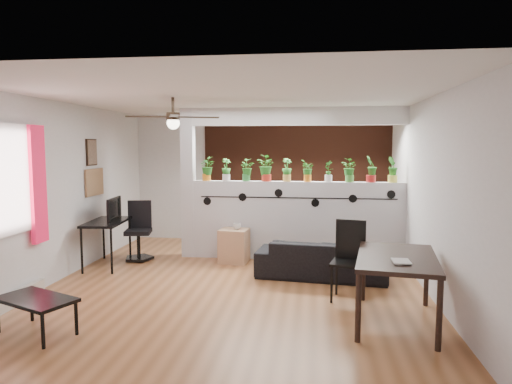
% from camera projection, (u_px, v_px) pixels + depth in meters
% --- Properties ---
extents(room_shell, '(6.30, 7.10, 2.90)m').
position_uv_depth(room_shell, '(236.00, 193.00, 6.39)').
color(room_shell, brown).
rests_on(room_shell, ground).
extents(partition_wall, '(3.60, 0.18, 1.35)m').
position_uv_depth(partition_wall, '(297.00, 221.00, 7.84)').
color(partition_wall, '#BCBCC1').
rests_on(partition_wall, ground).
extents(ceiling_header, '(3.60, 0.18, 0.30)m').
position_uv_depth(ceiling_header, '(298.00, 116.00, 7.66)').
color(ceiling_header, silver).
rests_on(ceiling_header, room_shell).
extents(pier_column, '(0.22, 0.20, 2.60)m').
position_uv_depth(pier_column, '(188.00, 183.00, 8.01)').
color(pier_column, '#BCBCC1').
rests_on(pier_column, ground).
extents(brick_panel, '(3.90, 0.05, 2.60)m').
position_uv_depth(brick_panel, '(300.00, 178.00, 9.22)').
color(brick_panel, '#A0492E').
rests_on(brick_panel, ground).
extents(vine_decal, '(3.31, 0.01, 0.30)m').
position_uv_depth(vine_decal, '(297.00, 198.00, 7.70)').
color(vine_decal, black).
rests_on(vine_decal, partition_wall).
extents(window_assembly, '(0.09, 1.30, 1.55)m').
position_uv_depth(window_assembly, '(11.00, 183.00, 5.50)').
color(window_assembly, white).
rests_on(window_assembly, room_shell).
extents(baseboard_heater, '(0.08, 1.00, 0.18)m').
position_uv_depth(baseboard_heater, '(18.00, 297.00, 5.64)').
color(baseboard_heater, beige).
rests_on(baseboard_heater, ground).
extents(corkboard, '(0.03, 0.60, 0.45)m').
position_uv_depth(corkboard, '(94.00, 182.00, 7.64)').
color(corkboard, brown).
rests_on(corkboard, room_shell).
extents(framed_art, '(0.03, 0.34, 0.44)m').
position_uv_depth(framed_art, '(92.00, 152.00, 7.54)').
color(framed_art, '#8C7259').
rests_on(framed_art, room_shell).
extents(ceiling_fan, '(1.19, 1.19, 0.43)m').
position_uv_depth(ceiling_fan, '(173.00, 119.00, 6.09)').
color(ceiling_fan, black).
rests_on(ceiling_fan, room_shell).
extents(potted_plant_0, '(0.26, 0.27, 0.42)m').
position_uv_depth(potted_plant_0, '(206.00, 168.00, 7.94)').
color(potted_plant_0, orange).
rests_on(potted_plant_0, partition_wall).
extents(potted_plant_1, '(0.25, 0.24, 0.39)m').
position_uv_depth(potted_plant_1, '(226.00, 169.00, 7.90)').
color(potted_plant_1, silver).
rests_on(potted_plant_1, partition_wall).
extents(potted_plant_2, '(0.24, 0.23, 0.38)m').
position_uv_depth(potted_plant_2, '(246.00, 169.00, 7.86)').
color(potted_plant_2, '#2F8239').
rests_on(potted_plant_2, partition_wall).
extents(potted_plant_3, '(0.30, 0.29, 0.46)m').
position_uv_depth(potted_plant_3, '(266.00, 167.00, 7.81)').
color(potted_plant_3, red).
rests_on(potted_plant_3, partition_wall).
extents(potted_plant_4, '(0.25, 0.24, 0.40)m').
position_uv_depth(potted_plant_4, '(287.00, 169.00, 7.77)').
color(potted_plant_4, gold).
rests_on(potted_plant_4, partition_wall).
extents(potted_plant_5, '(0.16, 0.19, 0.37)m').
position_uv_depth(potted_plant_5, '(308.00, 170.00, 7.73)').
color(potted_plant_5, orange).
rests_on(potted_plant_5, partition_wall).
extents(potted_plant_6, '(0.23, 0.22, 0.36)m').
position_uv_depth(potted_plant_6, '(329.00, 170.00, 7.68)').
color(potted_plant_6, silver).
rests_on(potted_plant_6, partition_wall).
extents(potted_plant_7, '(0.25, 0.26, 0.40)m').
position_uv_depth(potted_plant_7, '(350.00, 169.00, 7.64)').
color(potted_plant_7, '#438E33').
rests_on(potted_plant_7, partition_wall).
extents(potted_plant_8, '(0.29, 0.28, 0.44)m').
position_uv_depth(potted_plant_8, '(371.00, 168.00, 7.59)').
color(potted_plant_8, red).
rests_on(potted_plant_8, partition_wall).
extents(potted_plant_9, '(0.22, 0.25, 0.43)m').
position_uv_depth(potted_plant_9, '(393.00, 169.00, 7.55)').
color(potted_plant_9, '#DEDD4E').
rests_on(potted_plant_9, partition_wall).
extents(sofa, '(1.89, 0.91, 0.53)m').
position_uv_depth(sofa, '(322.00, 259.00, 6.81)').
color(sofa, black).
rests_on(sofa, ground).
extents(cube_shelf, '(0.50, 0.46, 0.56)m').
position_uv_depth(cube_shelf, '(234.00, 246.00, 7.67)').
color(cube_shelf, tan).
rests_on(cube_shelf, ground).
extents(cup, '(0.18, 0.18, 0.11)m').
position_uv_depth(cup, '(237.00, 226.00, 7.63)').
color(cup, gray).
rests_on(cup, cube_shelf).
extents(computer_desk, '(0.64, 1.08, 0.75)m').
position_uv_depth(computer_desk, '(107.00, 225.00, 7.40)').
color(computer_desk, black).
rests_on(computer_desk, ground).
extents(monitor, '(0.36, 0.09, 0.20)m').
position_uv_depth(monitor, '(110.00, 213.00, 7.53)').
color(monitor, black).
rests_on(monitor, computer_desk).
extents(office_chair, '(0.52, 0.52, 0.99)m').
position_uv_depth(office_chair, '(139.00, 234.00, 7.84)').
color(office_chair, black).
rests_on(office_chair, ground).
extents(dining_table, '(1.02, 1.48, 0.75)m').
position_uv_depth(dining_table, '(397.00, 263.00, 5.02)').
color(dining_table, black).
rests_on(dining_table, ground).
extents(book, '(0.18, 0.24, 0.02)m').
position_uv_depth(book, '(392.00, 261.00, 4.72)').
color(book, gray).
rests_on(book, dining_table).
extents(folding_chair, '(0.49, 0.49, 1.01)m').
position_uv_depth(folding_chair, '(349.00, 253.00, 5.83)').
color(folding_chair, black).
rests_on(folding_chair, ground).
extents(coffee_table, '(0.95, 0.75, 0.39)m').
position_uv_depth(coffee_table, '(36.00, 302.00, 4.73)').
color(coffee_table, black).
rests_on(coffee_table, ground).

